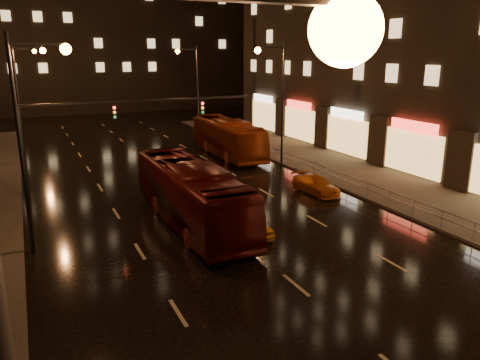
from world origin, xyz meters
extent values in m
plane|color=black|center=(0.00, 20.00, 0.00)|extent=(140.00, 140.00, 0.00)
cube|color=#38332D|center=(13.50, 15.00, 0.07)|extent=(7.00, 70.00, 0.15)
cylinder|color=black|center=(-9.60, 20.00, 3.10)|extent=(0.22, 0.22, 6.20)
cube|color=black|center=(-2.00, 20.00, 6.10)|extent=(15.20, 0.14, 0.14)
cube|color=black|center=(-4.00, 20.00, 5.45)|extent=(0.32, 0.18, 0.95)
cube|color=black|center=(2.00, 20.00, 5.45)|extent=(0.32, 0.18, 0.95)
sphere|color=#FF1E19|center=(-4.00, 19.88, 5.75)|extent=(0.18, 0.18, 0.18)
sphere|color=orange|center=(-7.30, -8.00, 9.30)|extent=(0.50, 0.50, 0.50)
cylinder|color=#99999E|center=(10.20, 44.00, 0.65)|extent=(0.04, 0.04, 1.00)
cube|color=#99999E|center=(10.20, 18.00, 1.10)|extent=(0.05, 56.00, 0.05)
cube|color=#99999E|center=(10.20, 18.00, 0.70)|extent=(0.05, 56.00, 0.05)
imported|color=#4C0C0A|center=(-1.50, 12.57, 1.71)|extent=(2.96, 12.27, 3.41)
imported|color=#8E320E|center=(7.37, 28.02, 1.67)|extent=(3.25, 12.08, 3.34)
imported|color=#F1A316|center=(0.58, 9.86, 0.63)|extent=(1.80, 3.79, 1.25)
imported|color=#D06313|center=(8.00, 14.56, 0.57)|extent=(1.94, 4.06, 1.14)
camera|label=1|loc=(-9.31, -10.67, 9.15)|focal=35.00mm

